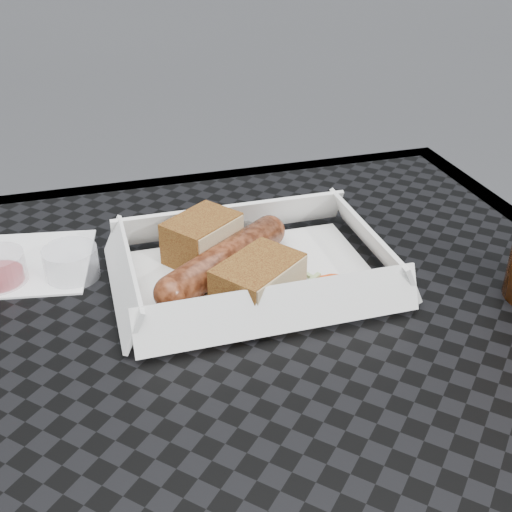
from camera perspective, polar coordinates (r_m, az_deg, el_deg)
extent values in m
cube|color=black|center=(0.48, -4.10, -13.04)|extent=(0.80, 0.80, 0.01)
cube|color=black|center=(0.80, -10.22, 5.34)|extent=(0.80, 0.03, 0.03)
cylinder|color=black|center=(1.07, 11.25, -11.22)|extent=(0.03, 0.03, 0.73)
cube|color=white|center=(0.60, -0.27, -1.85)|extent=(0.22, 0.15, 0.00)
cylinder|color=brown|center=(0.59, -2.82, -0.32)|extent=(0.13, 0.11, 0.03)
sphere|color=brown|center=(0.64, 1.17, 2.24)|extent=(0.03, 0.03, 0.03)
sphere|color=brown|center=(0.55, -7.49, -3.30)|extent=(0.03, 0.03, 0.03)
cube|color=brown|center=(0.61, -4.80, 1.57)|extent=(0.08, 0.08, 0.04)
cube|color=brown|center=(0.55, 0.19, -2.27)|extent=(0.09, 0.08, 0.04)
cylinder|color=#E24109|center=(0.58, 5.73, -2.70)|extent=(0.02, 0.02, 0.00)
torus|color=white|center=(0.58, 6.69, -2.84)|extent=(0.02, 0.02, 0.00)
cube|color=#B2D17F|center=(0.58, 6.66, -2.40)|extent=(0.02, 0.02, 0.00)
cube|color=white|center=(0.66, -19.72, -0.61)|extent=(0.14, 0.14, 0.00)
cylinder|color=silver|center=(0.62, -16.11, -0.60)|extent=(0.05, 0.05, 0.03)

